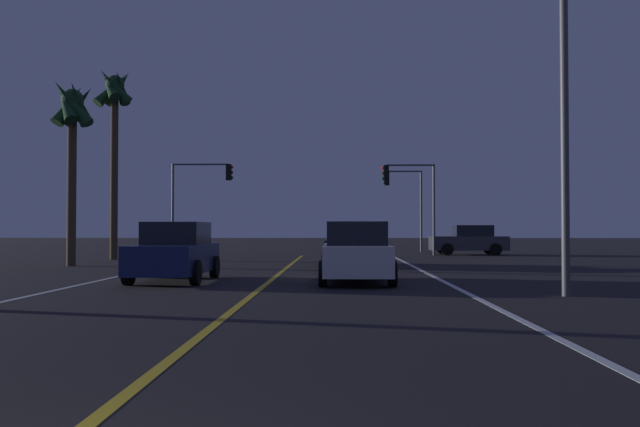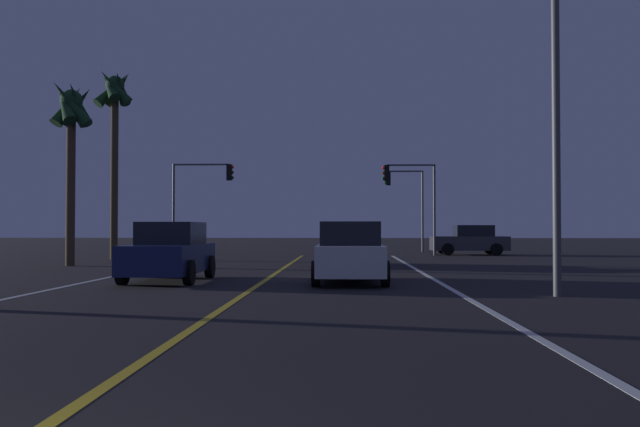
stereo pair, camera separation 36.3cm
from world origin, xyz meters
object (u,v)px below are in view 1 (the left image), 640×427
palm_tree_left_mid (72,118)px  car_ahead_far (348,245)px  car_oncoming (175,252)px  traffic_light_near_left (202,186)px  car_crossing_side (469,240)px  traffic_light_far_right (403,192)px  traffic_light_near_right (408,187)px  palm_tree_left_far (115,106)px  car_lead_same_lane (356,253)px  street_lamp_right_near (536,76)px

palm_tree_left_mid → car_ahead_far: bearing=2.8°
car_oncoming → traffic_light_near_left: (-2.94, 17.97, 3.07)m
car_crossing_side → traffic_light_far_right: (-3.34, 4.47, 3.05)m
traffic_light_near_right → palm_tree_left_far: 16.16m
car_crossing_side → traffic_light_near_right: 4.79m
car_ahead_far → palm_tree_left_mid: bearing=92.8°
traffic_light_far_right → palm_tree_left_mid: (-14.95, -16.16, 2.09)m
car_lead_same_lane → palm_tree_left_mid: bearing=55.5°
car_ahead_far → palm_tree_left_far: bearing=66.3°
traffic_light_near_left → palm_tree_left_far: bearing=-122.2°
car_ahead_far → car_lead_same_lane: 8.26m
traffic_light_near_left → street_lamp_right_near: bearing=-61.1°
car_oncoming → palm_tree_left_far: (-6.20, 12.81, 6.66)m
car_lead_same_lane → street_lamp_right_near: size_ratio=0.56×
street_lamp_right_near → palm_tree_left_far: palm_tree_left_far is taller
car_lead_same_lane → palm_tree_left_far: palm_tree_left_far is taller
car_ahead_far → street_lamp_right_near: size_ratio=0.56×
car_ahead_far → car_oncoming: same height
car_lead_same_lane → traffic_light_near_right: traffic_light_near_right is taller
car_ahead_far → traffic_light_near_right: bearing=-19.5°
car_lead_same_lane → palm_tree_left_mid: (-11.22, 7.71, 5.15)m
traffic_light_near_right → palm_tree_left_far: palm_tree_left_far is taller
traffic_light_near_right → car_ahead_far: bearing=70.5°
traffic_light_far_right → palm_tree_left_mid: 22.12m
traffic_light_near_right → street_lamp_right_near: size_ratio=0.66×
car_oncoming → traffic_light_near_left: size_ratio=0.83×
palm_tree_left_mid → palm_tree_left_far: (-0.17, 5.50, 1.51)m
traffic_light_near_right → traffic_light_near_left: traffic_light_near_left is taller
car_crossing_side → palm_tree_left_mid: bearing=32.6°
car_ahead_far → palm_tree_left_mid: size_ratio=0.57×
car_crossing_side → palm_tree_left_far: bearing=18.5°
car_crossing_side → palm_tree_left_mid: 22.32m
traffic_light_far_right → palm_tree_left_far: palm_tree_left_far is taller
car_ahead_far → palm_tree_left_far: (-11.29, 4.96, 6.66)m
car_crossing_side → traffic_light_near_left: bearing=3.9°
traffic_light_near_left → palm_tree_left_mid: size_ratio=0.69×
car_crossing_side → car_oncoming: size_ratio=1.00×
car_oncoming → palm_tree_left_far: bearing=-154.2°
palm_tree_left_mid → car_lead_same_lane: bearing=-34.5°
car_crossing_side → palm_tree_left_mid: (-18.30, -11.70, 5.15)m
car_oncoming → traffic_light_far_right: traffic_light_far_right is taller
car_oncoming → traffic_light_near_right: 20.17m
car_ahead_far → palm_tree_left_far: size_ratio=0.46×
palm_tree_left_far → traffic_light_near_left: bearing=57.8°
traffic_light_far_right → car_lead_same_lane: bearing=81.1°
traffic_light_far_right → street_lamp_right_near: size_ratio=0.68×
traffic_light_near_left → palm_tree_left_far: size_ratio=0.55×
car_lead_same_lane → traffic_light_near_left: traffic_light_near_left is taller
car_ahead_far → street_lamp_right_near: street_lamp_right_near is taller
street_lamp_right_near → palm_tree_left_mid: size_ratio=1.02×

